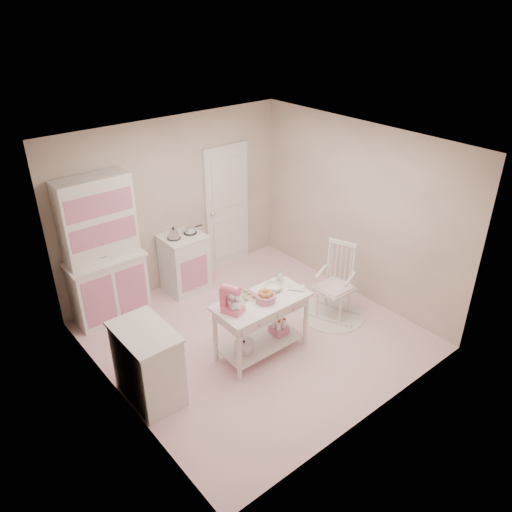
{
  "coord_description": "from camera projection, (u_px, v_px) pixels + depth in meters",
  "views": [
    {
      "loc": [
        -3.44,
        -4.2,
        4.15
      ],
      "look_at": [
        0.17,
        0.18,
        1.09
      ],
      "focal_mm": 35.0,
      "sensor_mm": 36.0,
      "label": 1
    }
  ],
  "objects": [
    {
      "name": "rocking_chair",
      "position": [
        335.0,
        282.0,
        6.91
      ],
      "size": [
        0.72,
        0.85,
        1.1
      ],
      "primitive_type": "cube",
      "rotation": [
        0.0,
        0.0,
        0.39
      ],
      "color": "silver",
      "rests_on": "ground"
    },
    {
      "name": "metal_pitcher",
      "position": [
        280.0,
        277.0,
        6.38
      ],
      "size": [
        0.1,
        0.1,
        0.17
      ],
      "primitive_type": "cylinder",
      "color": "silver",
      "rests_on": "work_table"
    },
    {
      "name": "stove",
      "position": [
        184.0,
        263.0,
        7.59
      ],
      "size": [
        0.62,
        0.57,
        0.92
      ],
      "primitive_type": "cube",
      "color": "silver",
      "rests_on": "ground"
    },
    {
      "name": "base_cabinet",
      "position": [
        148.0,
        364.0,
        5.54
      ],
      "size": [
        0.54,
        0.84,
        0.92
      ],
      "primitive_type": "cube",
      "color": "silver",
      "rests_on": "ground"
    },
    {
      "name": "door",
      "position": [
        227.0,
        207.0,
        8.07
      ],
      "size": [
        0.82,
        0.05,
        2.04
      ],
      "primitive_type": "cube",
      "color": "silver",
      "rests_on": "ground"
    },
    {
      "name": "stand_mixer",
      "position": [
        233.0,
        300.0,
        5.77
      ],
      "size": [
        0.29,
        0.34,
        0.34
      ],
      "primitive_type": "cube",
      "rotation": [
        0.0,
        0.0,
        0.41
      ],
      "color": "#ED6488",
      "rests_on": "work_table"
    },
    {
      "name": "work_table",
      "position": [
        261.0,
        326.0,
        6.26
      ],
      "size": [
        1.2,
        0.6,
        0.8
      ],
      "primitive_type": "cube",
      "color": "silver",
      "rests_on": "ground"
    },
    {
      "name": "mixing_bowl",
      "position": [
        273.0,
        287.0,
        6.25
      ],
      "size": [
        0.23,
        0.23,
        0.07
      ],
      "primitive_type": "imported",
      "color": "silver",
      "rests_on": "work_table"
    },
    {
      "name": "lace_rug",
      "position": [
        332.0,
        314.0,
        7.17
      ],
      "size": [
        0.92,
        0.92,
        0.01
      ],
      "primitive_type": "cylinder",
      "color": "white",
      "rests_on": "ground"
    },
    {
      "name": "recipe_book",
      "position": [
        295.0,
        291.0,
        6.23
      ],
      "size": [
        0.24,
        0.25,
        0.02
      ],
      "primitive_type": "imported",
      "rotation": [
        0.0,
        0.0,
        0.64
      ],
      "color": "silver",
      "rests_on": "work_table"
    },
    {
      "name": "cookie_tray",
      "position": [
        243.0,
        297.0,
        6.1
      ],
      "size": [
        0.34,
        0.24,
        0.02
      ],
      "primitive_type": "cube",
      "color": "silver",
      "rests_on": "work_table"
    },
    {
      "name": "room_shell",
      "position": [
        255.0,
        225.0,
        5.97
      ],
      "size": [
        3.84,
        3.84,
        2.62
      ],
      "color": "pink",
      "rests_on": "ground"
    },
    {
      "name": "hutch",
      "position": [
        103.0,
        251.0,
        6.67
      ],
      "size": [
        1.06,
        0.5,
        2.08
      ],
      "primitive_type": "cube",
      "color": "silver",
      "rests_on": "ground"
    },
    {
      "name": "bread_basket",
      "position": [
        266.0,
        298.0,
        6.02
      ],
      "size": [
        0.25,
        0.25,
        0.09
      ],
      "primitive_type": "cylinder",
      "color": "#C57194",
      "rests_on": "work_table"
    }
  ]
}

